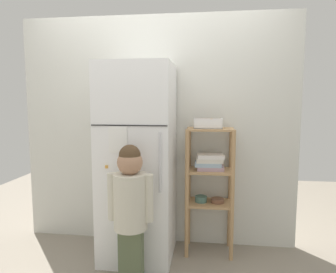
{
  "coord_description": "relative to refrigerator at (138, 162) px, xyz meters",
  "views": [
    {
      "loc": [
        0.5,
        -2.62,
        1.42
      ],
      "look_at": [
        0.16,
        0.02,
        1.12
      ],
      "focal_mm": 32.47,
      "sensor_mm": 36.0,
      "label": 1
    }
  ],
  "objects": [
    {
      "name": "fruit_bin",
      "position": [
        0.62,
        0.16,
        0.34
      ],
      "size": [
        0.25,
        0.17,
        0.09
      ],
      "color": "white",
      "rests_on": "pantry_shelf_unit"
    },
    {
      "name": "refrigerator",
      "position": [
        0.0,
        0.0,
        0.0
      ],
      "size": [
        0.63,
        0.65,
        1.75
      ],
      "color": "white",
      "rests_on": "ground"
    },
    {
      "name": "pantry_shelf_unit",
      "position": [
        0.64,
        0.15,
        -0.14
      ],
      "size": [
        0.44,
        0.31,
        1.18
      ],
      "color": "tan",
      "rests_on": "ground"
    },
    {
      "name": "child_standing",
      "position": [
        0.04,
        -0.45,
        -0.21
      ],
      "size": [
        0.36,
        0.26,
        1.1
      ],
      "color": "#596446",
      "rests_on": "ground"
    },
    {
      "name": "kitchen_wall_back",
      "position": [
        0.12,
        0.34,
        0.25
      ],
      "size": [
        2.73,
        0.03,
        2.25
      ],
      "primitive_type": "cube",
      "color": "silver",
      "rests_on": "ground"
    },
    {
      "name": "ground_plane",
      "position": [
        0.12,
        -0.02,
        -0.88
      ],
      "size": [
        6.0,
        6.0,
        0.0
      ],
      "primitive_type": "plane",
      "color": "gray"
    }
  ]
}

